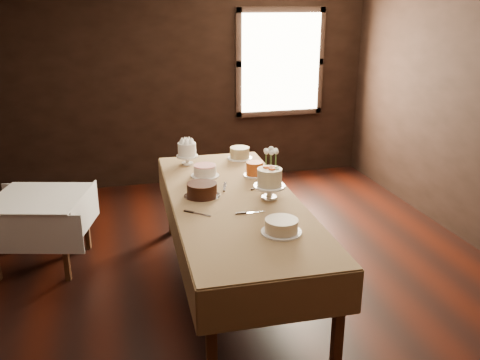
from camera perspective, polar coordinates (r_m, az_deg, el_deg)
name	(u,v)px	position (r m, az deg, el deg)	size (l,w,h in m)	color
floor	(246,289)	(4.66, 0.64, -11.89)	(5.00, 6.00, 0.01)	black
wall_back	(186,81)	(7.00, -5.98, 10.86)	(5.00, 0.02, 2.80)	black
window	(281,63)	(7.23, 4.52, 12.77)	(1.10, 0.05, 1.30)	#FFEABF
display_table	(235,206)	(4.35, -0.60, -2.89)	(1.13, 2.72, 0.83)	#3F2212
side_table	(39,205)	(5.16, -21.32, -2.55)	(1.01, 1.01, 0.69)	#3F2212
cake_meringue	(187,154)	(5.24, -5.85, 2.84)	(0.24, 0.24, 0.23)	white
cake_speckled	(240,153)	(5.42, -0.03, 2.95)	(0.28, 0.28, 0.12)	white
cake_lattice	(205,171)	(4.88, -3.89, 0.94)	(0.27, 0.27, 0.10)	white
cake_caramel	(255,169)	(4.88, 1.63, 1.18)	(0.21, 0.21, 0.14)	white
cake_chocolate	(202,190)	(4.37, -4.22, -1.15)	(0.35, 0.35, 0.12)	silver
cake_flowers	(269,185)	(4.31, 3.26, -0.57)	(0.27, 0.27, 0.27)	white
cake_cream	(281,227)	(3.71, 4.60, -5.15)	(0.34, 0.34, 0.10)	white
cake_server_a	(256,212)	(4.06, 1.77, -3.56)	(0.24, 0.03, 0.01)	silver
cake_server_c	(225,185)	(4.65, -1.67, -0.56)	(0.24, 0.03, 0.01)	silver
cake_server_d	(263,185)	(4.65, 2.51, -0.58)	(0.24, 0.03, 0.01)	silver
cake_server_e	(202,214)	(4.03, -4.18, -3.82)	(0.24, 0.03, 0.01)	silver
flower_vase	(270,178)	(4.63, 3.39, 0.21)	(0.13, 0.13, 0.14)	#2D2823
flower_bouquet	(271,158)	(4.57, 3.43, 2.46)	(0.14, 0.14, 0.20)	white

